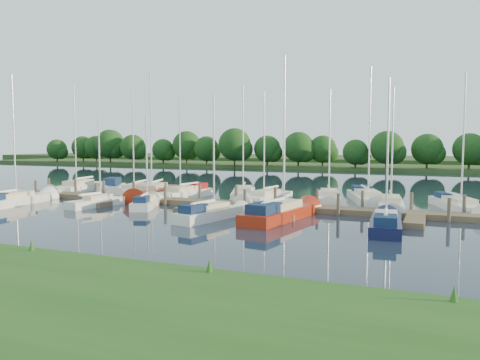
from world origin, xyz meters
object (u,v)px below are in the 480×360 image
at_px(sailboat_n_0, 78,189).
at_px(sailboat_n_5, 243,195).
at_px(sailboat_s_2, 146,204).
at_px(motorboat, 112,188).
at_px(dock, 207,204).

relative_size(sailboat_n_0, sailboat_n_5, 1.07).
bearing_deg(sailboat_s_2, motorboat, 117.81).
distance_m(sailboat_n_0, motorboat, 3.46).
xyz_separation_m(sailboat_n_0, motorboat, (2.91, 1.87, 0.08)).
distance_m(dock, motorboat, 16.32).
xyz_separation_m(sailboat_n_5, sailboat_s_2, (-4.76, -8.76, 0.04)).
distance_m(sailboat_n_5, sailboat_s_2, 9.97).
xyz_separation_m(sailboat_n_0, sailboat_n_5, (18.35, 1.48, -0.01)).
height_order(dock, sailboat_n_5, sailboat_n_5).
distance_m(motorboat, sailboat_n_5, 15.45).
distance_m(dock, sailboat_n_5, 6.33).
relative_size(dock, sailboat_n_0, 3.43).
xyz_separation_m(motorboat, sailboat_s_2, (10.69, -9.15, -0.05)).
bearing_deg(motorboat, sailboat_n_0, 9.82).
xyz_separation_m(dock, sailboat_n_0, (-17.79, 4.82, 0.08)).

